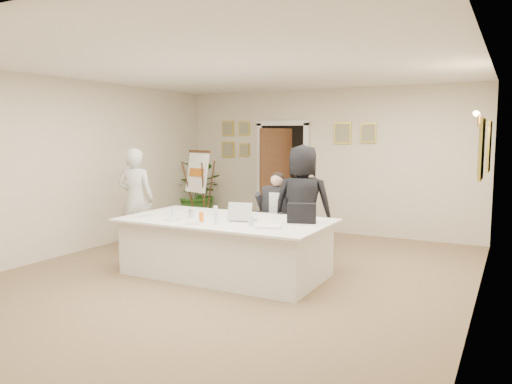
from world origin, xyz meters
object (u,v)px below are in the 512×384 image
at_px(standing_man, 136,200).
at_px(oj_glass, 201,217).
at_px(paper_stack, 268,226).
at_px(flip_chart, 201,196).
at_px(seated_man, 276,215).
at_px(laptop, 244,210).
at_px(steel_jug, 191,214).
at_px(laptop_bag, 302,213).
at_px(conference_table, 226,247).
at_px(standing_woman, 303,205).
at_px(potted_palm, 198,192).

distance_m(standing_man, oj_glass, 2.12).
bearing_deg(paper_stack, flip_chart, 136.45).
distance_m(seated_man, paper_stack, 1.54).
distance_m(laptop, steel_jug, 0.76).
distance_m(laptop_bag, oj_glass, 1.31).
bearing_deg(laptop, laptop_bag, 0.59).
distance_m(conference_table, standing_man, 2.20).
bearing_deg(standing_woman, oj_glass, 45.38).
bearing_deg(laptop, oj_glass, -152.23).
relative_size(paper_stack, steel_jug, 2.84).
distance_m(potted_palm, laptop, 4.40).
bearing_deg(standing_man, steel_jug, 140.68).
bearing_deg(seated_man, laptop, -83.57).
bearing_deg(paper_stack, seated_man, 111.75).
height_order(flip_chart, standing_man, standing_man).
height_order(standing_woman, steel_jug, standing_woman).
xyz_separation_m(flip_chart, laptop, (2.25, -2.31, 0.18)).
xyz_separation_m(standing_man, potted_palm, (-0.60, 2.70, -0.18)).
distance_m(conference_table, oj_glass, 0.59).
height_order(seated_man, paper_stack, seated_man).
xyz_separation_m(seated_man, standing_man, (-2.30, -0.55, 0.17)).
height_order(seated_man, potted_palm, seated_man).
bearing_deg(laptop_bag, oj_glass, -173.09).
bearing_deg(paper_stack, conference_table, 159.16).
relative_size(flip_chart, laptop, 4.52).
relative_size(flip_chart, steel_jug, 14.36).
xyz_separation_m(seated_man, paper_stack, (0.57, -1.42, 0.11)).
height_order(conference_table, laptop_bag, laptop_bag).
bearing_deg(seated_man, standing_man, -162.80).
distance_m(flip_chart, standing_woman, 3.02).
xyz_separation_m(laptop, laptop_bag, (0.76, 0.16, -0.01)).
height_order(laptop, steel_jug, laptop).
bearing_deg(oj_glass, standing_woman, 56.16).
distance_m(conference_table, flip_chart, 3.06).
bearing_deg(oj_glass, laptop, 39.45).
xyz_separation_m(laptop_bag, steel_jug, (-1.49, -0.34, -0.07)).
height_order(potted_palm, laptop, potted_palm).
bearing_deg(standing_man, flip_chart, -108.26).
bearing_deg(laptop_bag, laptop, 175.41).
relative_size(conference_table, potted_palm, 2.09).
bearing_deg(oj_glass, paper_stack, 2.92).
bearing_deg(laptop, standing_man, 154.99).
relative_size(laptop, steel_jug, 3.17).
bearing_deg(oj_glass, conference_table, 65.75).
bearing_deg(standing_man, paper_stack, 148.22).
bearing_deg(steel_jug, laptop, 13.55).
height_order(laptop_bag, paper_stack, laptop_bag).
relative_size(laptop, oj_glass, 2.68).
height_order(standing_man, potted_palm, standing_man).
distance_m(laptop, laptop_bag, 0.77).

